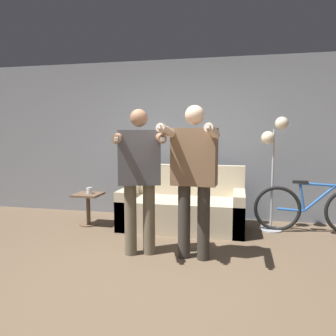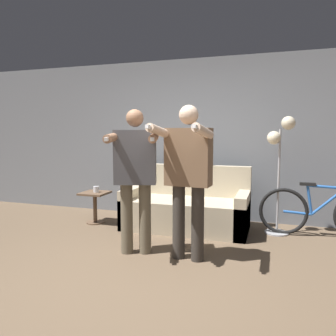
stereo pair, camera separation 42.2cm
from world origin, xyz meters
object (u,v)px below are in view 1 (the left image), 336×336
(cup, at_px, (89,191))
(bicycle, at_px, (313,209))
(cat, at_px, (195,160))
(floor_lamp, at_px, (274,148))
(side_table, at_px, (88,203))
(person_right, at_px, (194,170))
(couch, at_px, (183,208))
(person_left, at_px, (139,171))

(cup, xyz_separation_m, bicycle, (3.24, 0.28, -0.19))
(cat, xyz_separation_m, cup, (-1.55, -0.47, -0.46))
(floor_lamp, bearing_deg, side_table, -173.67)
(person_right, xyz_separation_m, cat, (-0.19, 1.49, -0.00))
(couch, height_order, person_right, person_right)
(cat, relative_size, floor_lamp, 0.28)
(cat, relative_size, side_table, 0.94)
(cat, relative_size, cup, 4.93)
(floor_lamp, distance_m, cup, 2.79)
(floor_lamp, xyz_separation_m, bicycle, (0.54, -0.02, -0.85))
(person_right, height_order, cup, person_right)
(person_left, distance_m, floor_lamp, 2.07)
(couch, distance_m, person_left, 1.40)
(cup, bearing_deg, person_left, -42.46)
(person_left, bearing_deg, side_table, 120.62)
(person_left, height_order, cat, person_left)
(cat, bearing_deg, person_left, -106.19)
(cup, distance_m, bicycle, 3.26)
(couch, distance_m, cat, 0.78)
(person_right, distance_m, side_table, 2.13)
(cup, bearing_deg, cat, 17.07)
(person_left, height_order, bicycle, person_left)
(bicycle, bearing_deg, person_left, -148.75)
(floor_lamp, relative_size, bicycle, 1.02)
(person_left, height_order, cup, person_left)
(floor_lamp, bearing_deg, person_left, -140.32)
(person_right, bearing_deg, floor_lamp, 58.02)
(person_left, bearing_deg, bicycle, 13.67)
(person_left, height_order, side_table, person_left)
(cup, bearing_deg, side_table, -172.29)
(person_right, distance_m, cup, 2.06)
(cat, xyz_separation_m, floor_lamp, (1.15, -0.18, 0.20))
(side_table, relative_size, cup, 5.24)
(cat, height_order, floor_lamp, floor_lamp)
(person_left, xyz_separation_m, side_table, (-1.13, 1.01, -0.63))
(cat, height_order, bicycle, cat)
(person_right, distance_m, floor_lamp, 1.64)
(person_right, xyz_separation_m, cup, (-1.73, 1.02, -0.47))
(couch, height_order, bicycle, couch)
(person_left, xyz_separation_m, bicycle, (2.13, 1.29, -0.63))
(couch, xyz_separation_m, cat, (0.13, 0.31, 0.71))
(cat, bearing_deg, couch, -113.09)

